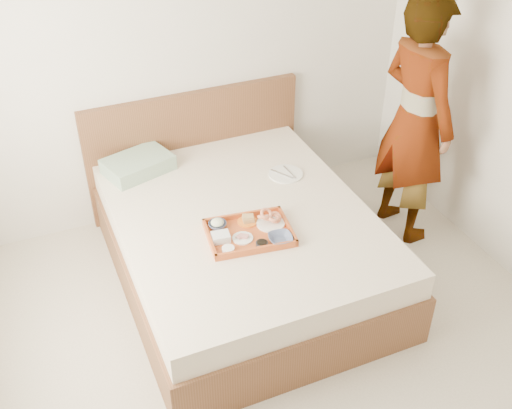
{
  "coord_description": "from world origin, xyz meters",
  "views": [
    {
      "loc": [
        -1.13,
        -1.96,
        2.87
      ],
      "look_at": [
        0.1,
        0.9,
        0.65
      ],
      "focal_mm": 43.32,
      "sensor_mm": 36.0,
      "label": 1
    }
  ],
  "objects": [
    {
      "name": "navy_bowl_big",
      "position": [
        0.14,
        0.64,
        0.56
      ],
      "size": [
        0.16,
        0.16,
        0.04
      ],
      "primitive_type": "imported",
      "rotation": [
        0.0,
        0.0,
        -0.13
      ],
      "color": "#1B2B46",
      "rests_on": "tray"
    },
    {
      "name": "cheese_round",
      "position": [
        -0.18,
        0.67,
        0.56
      ],
      "size": [
        0.08,
        0.08,
        0.03
      ],
      "primitive_type": "cylinder",
      "rotation": [
        0.0,
        0.0,
        -0.13
      ],
      "color": "white",
      "rests_on": "tray"
    },
    {
      "name": "bed",
      "position": [
        0.05,
        1.0,
        0.27
      ],
      "size": [
        1.65,
        2.0,
        0.53
      ],
      "primitive_type": "cube",
      "color": "brown",
      "rests_on": "ground"
    },
    {
      "name": "headboard",
      "position": [
        0.05,
        1.97,
        0.47
      ],
      "size": [
        1.65,
        0.06,
        0.95
      ],
      "primitive_type": "cube",
      "color": "brown",
      "rests_on": "ground"
    },
    {
      "name": "prawn_plate",
      "position": [
        0.16,
        0.81,
        0.55
      ],
      "size": [
        0.2,
        0.2,
        0.01
      ],
      "primitive_type": "cylinder",
      "rotation": [
        0.0,
        0.0,
        -0.13
      ],
      "color": "white",
      "rests_on": "tray"
    },
    {
      "name": "dinner_plate",
      "position": [
        0.5,
        1.3,
        0.54
      ],
      "size": [
        0.29,
        0.29,
        0.01
      ],
      "primitive_type": "cylinder",
      "rotation": [
        0.0,
        0.0,
        0.22
      ],
      "color": "white",
      "rests_on": "bed"
    },
    {
      "name": "bread_plate",
      "position": [
        0.03,
        0.88,
        0.55
      ],
      "size": [
        0.14,
        0.14,
        0.01
      ],
      "primitive_type": "cylinder",
      "rotation": [
        0.0,
        0.0,
        -0.13
      ],
      "color": "orange",
      "rests_on": "tray"
    },
    {
      "name": "plastic_tub",
      "position": [
        -0.18,
        0.78,
        0.57
      ],
      "size": [
        0.12,
        0.1,
        0.05
      ],
      "primitive_type": "cube",
      "rotation": [
        0.0,
        0.0,
        -0.13
      ],
      "color": "silver",
      "rests_on": "tray"
    },
    {
      "name": "wall_back",
      "position": [
        0.0,
        2.0,
        1.3
      ],
      "size": [
        3.5,
        0.01,
        2.6
      ],
      "primitive_type": "cube",
      "color": "silver",
      "rests_on": "ground"
    },
    {
      "name": "sauce_dish",
      "position": [
        0.02,
        0.63,
        0.56
      ],
      "size": [
        0.08,
        0.08,
        0.03
      ],
      "primitive_type": "cylinder",
      "rotation": [
        0.0,
        0.0,
        -0.13
      ],
      "color": "black",
      "rests_on": "tray"
    },
    {
      "name": "ground",
      "position": [
        0.0,
        0.0,
        0.0
      ],
      "size": [
        3.5,
        4.0,
        0.01
      ],
      "primitive_type": "cube",
      "color": "beige",
      "rests_on": "ground"
    },
    {
      "name": "tray",
      "position": [
        -0.0,
        0.77,
        0.55
      ],
      "size": [
        0.55,
        0.43,
        0.05
      ],
      "primitive_type": "cube",
      "rotation": [
        0.0,
        0.0,
        -0.13
      ],
      "color": "#B8481A",
      "rests_on": "bed"
    },
    {
      "name": "person",
      "position": [
        1.35,
        1.06,
        0.9
      ],
      "size": [
        0.49,
        0.69,
        1.79
      ],
      "primitive_type": "imported",
      "rotation": [
        0.0,
        0.0,
        1.67
      ],
      "color": "white",
      "rests_on": "ground"
    },
    {
      "name": "meat_plate",
      "position": [
        -0.06,
        0.74,
        0.55
      ],
      "size": [
        0.14,
        0.14,
        0.01
      ],
      "primitive_type": "cylinder",
      "rotation": [
        0.0,
        0.0,
        -0.13
      ],
      "color": "white",
      "rests_on": "tray"
    },
    {
      "name": "salad_bowl",
      "position": [
        -0.16,
        0.91,
        0.56
      ],
      "size": [
        0.13,
        0.13,
        0.03
      ],
      "primitive_type": "imported",
      "rotation": [
        0.0,
        0.0,
        -0.13
      ],
      "color": "#1B2B46",
      "rests_on": "tray"
    },
    {
      "name": "pillow",
      "position": [
        -0.44,
        1.76,
        0.58
      ],
      "size": [
        0.52,
        0.42,
        0.11
      ],
      "primitive_type": "cube",
      "rotation": [
        0.0,
        0.0,
        0.3
      ],
      "color": "#88A57F",
      "rests_on": "bed"
    }
  ]
}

